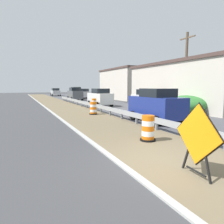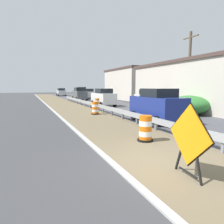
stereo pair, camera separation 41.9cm
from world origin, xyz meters
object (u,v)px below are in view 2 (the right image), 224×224
(car_lead_near_lane, at_px, (80,94))
(car_trailing_far_lane, at_px, (61,92))
(car_distant_b, at_px, (157,105))
(traffic_barrel_close, at_px, (135,111))
(traffic_barrel_nearest, at_px, (145,129))
(car_mid_far_lane, at_px, (81,92))
(utility_pole_near, at_px, (189,71))
(traffic_barrel_far, at_px, (97,104))
(car_trailing_near_lane, at_px, (152,100))
(car_lead_far_lane, at_px, (103,97))
(warning_sign_diamond, at_px, (189,138))
(car_distant_a, at_px, (89,93))
(traffic_barrel_mid, at_px, (95,109))

(car_lead_near_lane, height_order, car_trailing_far_lane, car_lead_near_lane)
(car_trailing_far_lane, xyz_separation_m, car_distant_b, (-0.16, -41.38, 0.15))
(traffic_barrel_close, bearing_deg, traffic_barrel_nearest, -115.92)
(car_mid_far_lane, height_order, utility_pole_near, utility_pole_near)
(traffic_barrel_far, distance_m, car_mid_far_lane, 24.01)
(utility_pole_near, bearing_deg, traffic_barrel_nearest, -141.84)
(car_trailing_near_lane, relative_size, car_distant_b, 1.10)
(car_distant_b, bearing_deg, car_trailing_far_lane, -2.08)
(traffic_barrel_nearest, xyz_separation_m, traffic_barrel_far, (2.47, 13.79, -0.03))
(car_lead_far_lane, bearing_deg, traffic_barrel_nearest, 163.89)
(warning_sign_diamond, bearing_deg, utility_pole_near, -127.76)
(car_trailing_near_lane, distance_m, car_mid_far_lane, 27.60)
(car_lead_near_lane, height_order, car_lead_far_lane, car_lead_near_lane)
(traffic_barrel_close, relative_size, car_distant_a, 0.26)
(traffic_barrel_nearest, xyz_separation_m, car_lead_near_lane, (3.87, 27.38, 0.58))
(traffic_barrel_far, xyz_separation_m, car_distant_b, (0.87, -9.96, 0.64))
(traffic_barrel_far, xyz_separation_m, car_trailing_near_lane, (4.45, -3.98, 0.56))
(car_distant_a, xyz_separation_m, car_distant_b, (-3.55, -28.32, 0.15))
(car_trailing_near_lane, height_order, utility_pole_near, utility_pole_near)
(traffic_barrel_mid, distance_m, traffic_barrel_far, 5.14)
(car_trailing_near_lane, relative_size, car_mid_far_lane, 1.03)
(warning_sign_diamond, relative_size, traffic_barrel_nearest, 1.76)
(car_distant_a, relative_size, car_distant_b, 1.02)
(traffic_barrel_nearest, height_order, car_distant_b, car_distant_b)
(car_trailing_far_lane, height_order, car_distant_b, car_distant_b)
(traffic_barrel_far, bearing_deg, car_mid_far_lane, 79.75)
(car_lead_far_lane, relative_size, utility_pole_near, 0.57)
(car_mid_far_lane, bearing_deg, car_lead_far_lane, -8.46)
(car_distant_a, distance_m, car_distant_b, 28.54)
(car_distant_a, bearing_deg, car_distant_b, -6.46)
(car_trailing_near_lane, xyz_separation_m, car_mid_far_lane, (-0.18, 27.60, 0.08))
(car_lead_near_lane, bearing_deg, traffic_barrel_far, 174.57)
(traffic_barrel_mid, bearing_deg, car_lead_far_lane, 63.95)
(traffic_barrel_close, distance_m, car_mid_far_lane, 31.46)
(car_lead_near_lane, bearing_deg, traffic_barrel_nearest, 172.39)
(warning_sign_diamond, height_order, car_mid_far_lane, car_mid_far_lane)
(traffic_barrel_nearest, distance_m, car_mid_far_lane, 38.02)
(traffic_barrel_close, distance_m, car_distant_a, 26.26)
(traffic_barrel_far, distance_m, car_trailing_near_lane, 6.00)
(traffic_barrel_far, height_order, car_distant_a, car_distant_a)
(traffic_barrel_mid, xyz_separation_m, traffic_barrel_far, (1.81, 4.81, -0.01))
(traffic_barrel_nearest, distance_m, car_lead_far_lane, 16.08)
(car_trailing_far_lane, bearing_deg, traffic_barrel_close, -179.96)
(traffic_barrel_mid, bearing_deg, car_trailing_far_lane, 85.52)
(car_distant_a, bearing_deg, traffic_barrel_close, -7.82)
(traffic_barrel_mid, xyz_separation_m, car_distant_b, (2.68, -5.15, 0.63))
(traffic_barrel_mid, xyz_separation_m, car_trailing_far_lane, (2.84, 36.22, 0.48))
(traffic_barrel_mid, relative_size, car_trailing_near_lane, 0.24)
(warning_sign_diamond, height_order, traffic_barrel_close, warning_sign_diamond)
(traffic_barrel_nearest, height_order, car_lead_near_lane, car_lead_near_lane)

